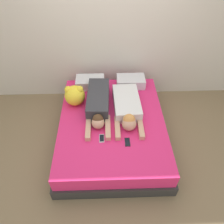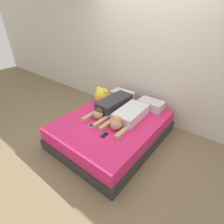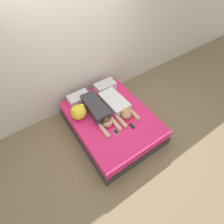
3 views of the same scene
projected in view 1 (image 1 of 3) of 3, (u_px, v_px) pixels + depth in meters
The scene contains 10 objects.
ground_plane at pixel (112, 137), 3.49m from camera, with size 12.00×12.00×0.00m, color #7F6B4C.
wall_back at pixel (110, 27), 3.36m from camera, with size 12.00×0.06×2.60m.
bed at pixel (112, 129), 3.34m from camera, with size 1.58×1.97×0.42m.
pillow_head_left at pixel (90, 82), 3.67m from camera, with size 0.47×0.28×0.16m.
pillow_head_right at pixel (131, 82), 3.69m from camera, with size 0.47×0.28×0.16m.
person_left at pixel (98, 104), 3.26m from camera, with size 0.35×1.10×0.22m.
person_right at pixel (127, 108), 3.22m from camera, with size 0.40×1.00×0.23m.
cell_phone_left at pixel (102, 138), 2.93m from camera, with size 0.07×0.14×0.01m.
cell_phone_right at pixel (127, 142), 2.89m from camera, with size 0.07×0.14×0.01m.
plush_toy at pixel (75, 95), 3.31m from camera, with size 0.31×0.31×0.33m.
Camera 1 is at (-0.07, -2.17, 2.76)m, focal length 35.00 mm.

